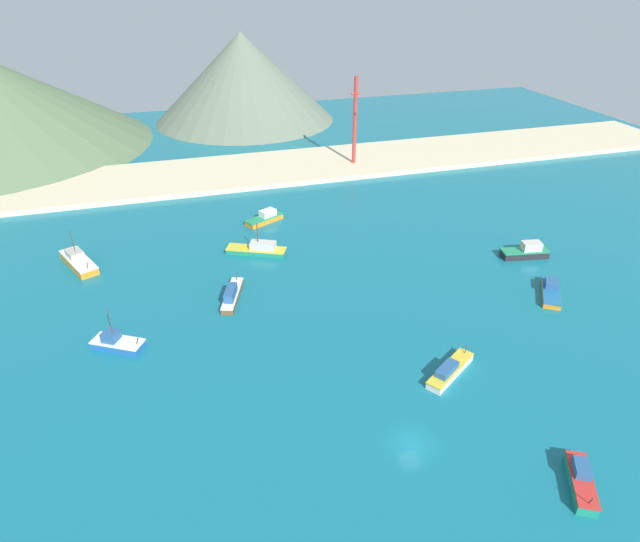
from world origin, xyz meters
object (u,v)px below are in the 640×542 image
fishing_boat_0 (265,218)px  fishing_boat_2 (581,481)px  radio_tower (355,122)px  fishing_boat_5 (526,252)px  fishing_boat_8 (450,370)px  fishing_boat_9 (258,249)px  fishing_boat_1 (117,342)px  fishing_boat_3 (78,261)px  fishing_boat_4 (232,295)px  fishing_boat_7 (551,291)px

fishing_boat_0 → fishing_boat_2: bearing=-76.1°
fishing_boat_2 → radio_tower: size_ratio=0.32×
fishing_boat_5 → fishing_boat_8: bearing=-138.8°
fishing_boat_2 → fishing_boat_5: 51.86m
fishing_boat_5 → fishing_boat_9: bearing=162.0°
fishing_boat_2 → fishing_boat_9: 64.93m
fishing_boat_1 → fishing_boat_2: bearing=-39.2°
fishing_boat_0 → fishing_boat_3: fishing_boat_3 is taller
fishing_boat_4 → fishing_boat_7: size_ratio=1.08×
fishing_boat_4 → fishing_boat_7: bearing=-14.6°
fishing_boat_1 → radio_tower: size_ratio=0.34×
fishing_boat_4 → fishing_boat_9: fishing_boat_9 is taller
fishing_boat_8 → fishing_boat_9: (-17.85, 41.19, 0.13)m
fishing_boat_0 → fishing_boat_9: bearing=-106.6°
fishing_boat_1 → fishing_boat_8: 46.43m
fishing_boat_5 → fishing_boat_3: bearing=165.9°
fishing_boat_5 → fishing_boat_4: bearing=179.3°
fishing_boat_5 → fishing_boat_8: size_ratio=1.00×
fishing_boat_4 → fishing_boat_5: bearing=-0.7°
fishing_boat_0 → fishing_boat_3: (-36.03, -9.07, 0.05)m
fishing_boat_1 → fishing_boat_7: fishing_boat_1 is taller
fishing_boat_5 → fishing_boat_9: fishing_boat_9 is taller
fishing_boat_0 → fishing_boat_7: 57.25m
fishing_boat_2 → radio_tower: radio_tower is taller
fishing_boat_1 → fishing_boat_4: fishing_boat_1 is taller
fishing_boat_0 → fishing_boat_1: fishing_boat_1 is taller
fishing_boat_1 → radio_tower: 86.93m
fishing_boat_7 → fishing_boat_8: 28.91m
fishing_boat_7 → radio_tower: 70.68m
fishing_boat_3 → radio_tower: size_ratio=0.49×
fishing_boat_0 → fishing_boat_5: 52.08m
fishing_boat_0 → fishing_boat_1: (-28.70, -36.09, -0.01)m
fishing_boat_4 → fishing_boat_5: size_ratio=1.10×
fishing_boat_2 → fishing_boat_9: fishing_boat_9 is taller
fishing_boat_2 → fishing_boat_7: size_ratio=0.82×
fishing_boat_5 → radio_tower: radio_tower is taller
fishing_boat_2 → fishing_boat_7: 39.12m
fishing_boat_5 → fishing_boat_7: 13.10m
fishing_boat_1 → fishing_boat_8: bearing=-23.8°
fishing_boat_9 → fishing_boat_5: bearing=-18.0°
fishing_boat_3 → fishing_boat_9: bearing=-8.1°
fishing_boat_8 → fishing_boat_9: 44.89m
fishing_boat_1 → fishing_boat_7: (68.15, -5.39, -0.14)m
fishing_boat_5 → radio_tower: bearing=103.8°
fishing_boat_0 → fishing_boat_8: fishing_boat_0 is taller
fishing_boat_5 → radio_tower: (-13.86, 56.57, 10.70)m
fishing_boat_2 → fishing_boat_7: fishing_boat_2 is taller
fishing_boat_1 → fishing_boat_2: (47.19, -38.42, 0.01)m
fishing_boat_2 → fishing_boat_7: bearing=57.6°
fishing_boat_3 → fishing_boat_5: fishing_boat_3 is taller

